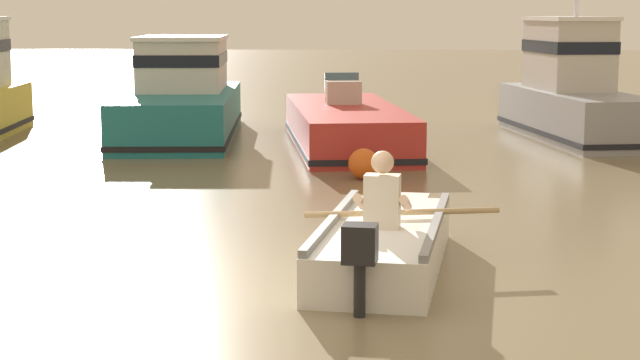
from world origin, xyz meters
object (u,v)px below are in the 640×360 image
object	(u,v)px
rowboat_with_person	(384,242)
moored_boat_grey	(572,94)
moored_boat_red	(346,127)
mooring_buoy	(363,164)
moored_boat_teal	(182,99)

from	to	relation	value
rowboat_with_person	moored_boat_grey	bearing A→B (deg)	70.38
moored_boat_grey	moored_boat_red	bearing A→B (deg)	-160.44
moored_boat_red	rowboat_with_person	bearing A→B (deg)	-86.07
rowboat_with_person	mooring_buoy	distance (m)	5.42
moored_boat_teal	moored_boat_red	bearing A→B (deg)	-23.33
mooring_buoy	moored_boat_teal	bearing A→B (deg)	125.50
rowboat_with_person	mooring_buoy	xyz separation A→B (m)	(-0.26, 5.42, -0.02)
rowboat_with_person	moored_boat_red	distance (m)	9.22
moored_boat_teal	mooring_buoy	distance (m)	6.45
moored_boat_grey	mooring_buoy	world-z (taller)	moored_boat_grey
rowboat_with_person	moored_boat_red	size ratio (longest dim) A/B	0.59
moored_boat_teal	moored_boat_red	xyz separation A→B (m)	(3.36, -1.45, -0.39)
moored_boat_teal	moored_boat_grey	distance (m)	7.84
moored_boat_teal	mooring_buoy	world-z (taller)	moored_boat_teal
rowboat_with_person	moored_boat_grey	world-z (taller)	moored_boat_grey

